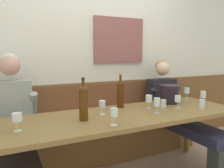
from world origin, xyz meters
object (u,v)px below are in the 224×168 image
dining_table (123,122)px  wine_glass_by_bottle (17,118)px  wine_glass_center_front (114,113)px  wall_bench (98,137)px  water_tumbler_right (202,104)px  wine_glass_left_end (178,100)px  wine_glass_center_rear (149,99)px  ice_bucket (169,94)px  person_right_seat (14,128)px  person_left_seat (178,111)px  wine_glass_mid_right (157,103)px  wine_bottle_amber_mid (120,93)px  wine_bottle_clear_water (83,102)px  water_tumbler_center (163,103)px  wine_glass_right_end (203,95)px  wine_glass_near_bucket (102,105)px  wine_glass_mid_left (187,91)px

dining_table → wine_glass_by_bottle: wine_glass_by_bottle is taller
wine_glass_center_front → wall_bench: bearing=75.9°
wall_bench → water_tumbler_right: size_ratio=27.67×
wine_glass_left_end → wine_glass_center_rear: size_ratio=0.98×
ice_bucket → wine_glass_left_end: size_ratio=1.69×
person_right_seat → ice_bucket: 1.71m
wine_glass_center_front → person_left_seat: bearing=24.8°
person_left_seat → wine_glass_mid_right: bearing=-148.7°
wall_bench → person_right_seat: size_ratio=2.07×
person_right_seat → person_left_seat: (1.92, -0.03, -0.05)m
wall_bench → wine_bottle_amber_mid: wine_bottle_amber_mid is taller
wine_bottle_clear_water → water_tumbler_center: (0.94, 0.08, -0.12)m
wine_bottle_amber_mid → ice_bucket: bearing=-4.0°
wine_bottle_amber_mid → wine_glass_by_bottle: size_ratio=2.67×
dining_table → wine_bottle_amber_mid: 0.37m
wine_glass_right_end → wine_glass_near_bucket: (-1.22, 0.10, -0.01)m
wine_glass_mid_left → water_tumbler_right: size_ratio=1.55×
water_tumbler_center → wall_bench: bearing=132.1°
wine_bottle_clear_water → wine_glass_near_bucket: wine_bottle_clear_water is taller
wine_glass_center_rear → water_tumbler_center: bearing=-12.5°
wine_glass_mid_left → wine_glass_right_end: size_ratio=1.00×
wine_glass_mid_left → water_tumbler_center: (-0.52, -0.19, -0.07)m
dining_table → ice_bucket: (0.73, 0.22, 0.18)m
water_tumbler_center → person_right_seat: bearing=170.5°
water_tumbler_center → water_tumbler_right: bearing=-34.7°
person_left_seat → wine_glass_left_end: bearing=-134.2°
wall_bench → ice_bucket: bearing=-30.8°
person_right_seat → wine_glass_center_rear: (1.33, -0.21, 0.19)m
wine_bottle_amber_mid → wine_glass_right_end: 0.97m
ice_bucket → wine_bottle_clear_water: (-1.14, -0.24, 0.06)m
wine_bottle_clear_water → wine_glass_left_end: wine_bottle_clear_water is taller
ice_bucket → wine_glass_center_rear: bearing=-162.4°
person_right_seat → wine_glass_mid_right: bearing=-17.9°
dining_table → wine_glass_center_front: wine_glass_center_front is taller
wine_bottle_amber_mid → water_tumbler_center: bearing=-24.8°
wine_glass_left_end → water_tumbler_right: size_ratio=1.40×
person_left_seat → wine_glass_left_end: size_ratio=8.91×
person_left_seat → wine_glass_near_bucket: size_ratio=9.13×
wall_bench → wine_glass_by_bottle: size_ratio=19.48×
wine_glass_by_bottle → water_tumbler_right: bearing=-2.8°
wine_bottle_clear_water → wine_glass_center_front: 0.31m
wall_bench → wine_glass_by_bottle: (-0.95, -0.73, 0.56)m
ice_bucket → wine_glass_mid_right: bearing=-142.4°
wine_glass_center_front → wine_glass_mid_right: bearing=16.4°
wall_bench → wine_bottle_amber_mid: bearing=-74.9°
wine_bottle_clear_water → wine_bottle_amber_mid: bearing=28.7°
wine_glass_center_rear → wine_bottle_clear_water: bearing=-171.1°
wine_glass_right_end → wine_glass_mid_right: bearing=-173.2°
water_tumbler_center → dining_table: bearing=-173.3°
person_right_seat → wine_bottle_clear_water: (0.55, -0.33, 0.26)m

